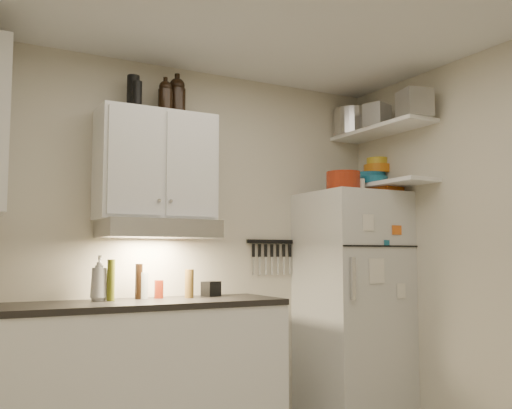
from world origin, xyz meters
TOP-DOWN VIEW (x-y plane):
  - back_wall at (0.00, 1.51)m, footprint 3.20×0.02m
  - right_wall at (1.61, 0.00)m, footprint 0.02×3.00m
  - base_cabinet at (-0.55, 1.20)m, footprint 2.10×0.60m
  - countertop at (-0.55, 1.20)m, footprint 2.10×0.62m
  - upper_cabinet at (-0.30, 1.33)m, footprint 0.80×0.33m
  - range_hood at (-0.30, 1.27)m, footprint 0.76×0.46m
  - fridge at (1.25, 1.16)m, footprint 0.70×0.68m
  - shelf_hi at (1.45, 1.02)m, footprint 0.30×0.95m
  - shelf_lo at (1.45, 1.02)m, footprint 0.30×0.95m
  - knife_strip at (0.70, 1.49)m, footprint 0.42×0.02m
  - dutch_oven at (1.11, 1.08)m, footprint 0.33×0.33m
  - book_stack at (1.48, 1.04)m, footprint 0.23×0.28m
  - spice_jar at (1.24, 1.02)m, footprint 0.06×0.06m
  - stock_pot at (1.42, 1.35)m, footprint 0.38×0.38m
  - tin_a at (1.38, 0.99)m, footprint 0.22×0.21m
  - tin_b at (1.43, 0.63)m, footprint 0.25×0.25m
  - bowl_teal at (1.51, 1.26)m, footprint 0.29×0.29m
  - bowl_orange at (1.57, 1.21)m, footprint 0.23×0.23m
  - bowl_yellow at (1.57, 1.21)m, footprint 0.18×0.18m
  - plates at (1.39, 1.05)m, footprint 0.22×0.22m
  - growler_a at (-0.25, 1.32)m, footprint 0.13×0.13m
  - growler_b at (-0.14, 1.38)m, footprint 0.13×0.13m
  - thermos_a at (-0.45, 1.31)m, footprint 0.07×0.07m
  - thermos_b at (-0.46, 1.36)m, footprint 0.10×0.10m
  - soap_bottle at (-0.67, 1.34)m, footprint 0.14×0.14m
  - pepper_mill at (-0.06, 1.29)m, footprint 0.07×0.07m
  - oil_bottle at (-0.60, 1.29)m, footprint 0.05×0.05m
  - vinegar_bottle at (-0.40, 1.35)m, footprint 0.05×0.05m
  - clear_bottle at (-0.37, 1.35)m, footprint 0.07×0.07m
  - red_jar at (-0.26, 1.36)m, footprint 0.08×0.08m
  - caddy at (0.13, 1.36)m, footprint 0.15×0.13m

SIDE VIEW (x-z plane):
  - base_cabinet at x=-0.55m, z-range 0.00..0.88m
  - fridge at x=1.25m, z-range 0.00..1.70m
  - countertop at x=-0.55m, z-range 0.88..0.92m
  - caddy at x=0.13m, z-range 0.92..1.03m
  - red_jar at x=-0.26m, z-range 0.92..1.04m
  - clear_bottle at x=-0.37m, z-range 0.92..1.10m
  - pepper_mill at x=-0.06m, z-range 0.92..1.12m
  - vinegar_bottle at x=-0.40m, z-range 0.92..1.16m
  - oil_bottle at x=-0.60m, z-range 0.92..1.19m
  - soap_bottle at x=-0.67m, z-range 0.92..1.25m
  - back_wall at x=0.00m, z-range 0.00..2.60m
  - right_wall at x=1.61m, z-range 0.00..2.60m
  - knife_strip at x=0.70m, z-range 1.31..1.33m
  - range_hood at x=-0.30m, z-range 1.33..1.45m
  - book_stack at x=1.48m, z-range 1.70..1.78m
  - spice_jar at x=1.24m, z-range 1.70..1.80m
  - shelf_lo at x=1.45m, z-range 1.75..1.77m
  - dutch_oven at x=1.11m, z-range 1.70..1.85m
  - plates at x=1.39m, z-range 1.77..1.83m
  - upper_cabinet at x=-0.30m, z-range 1.45..2.20m
  - bowl_teal at x=1.51m, z-range 1.77..1.89m
  - bowl_orange at x=1.57m, z-range 1.89..1.96m
  - bowl_yellow at x=1.57m, z-range 1.96..2.01m
  - shelf_hi at x=1.45m, z-range 2.19..2.22m
  - thermos_a at x=-0.45m, z-range 2.20..2.40m
  - tin_a at x=1.38m, z-range 2.21..2.39m
  - tin_b at x=1.43m, z-range 2.21..2.42m
  - growler_a at x=-0.25m, z-range 2.20..2.44m
  - thermos_b at x=-0.46m, z-range 2.20..2.45m
  - stock_pot at x=1.42m, z-range 2.21..2.44m
  - growler_b at x=-0.14m, z-range 2.20..2.49m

